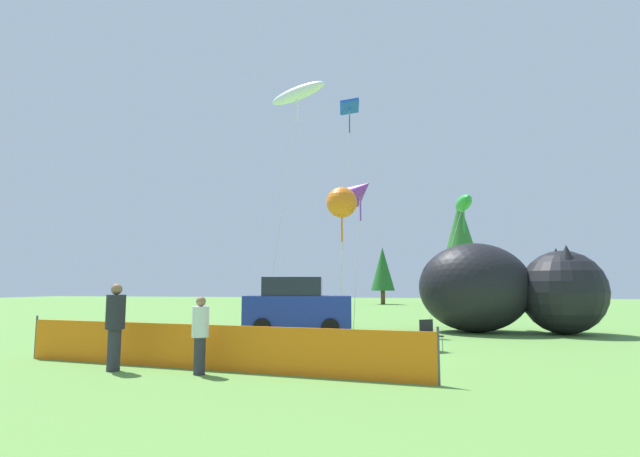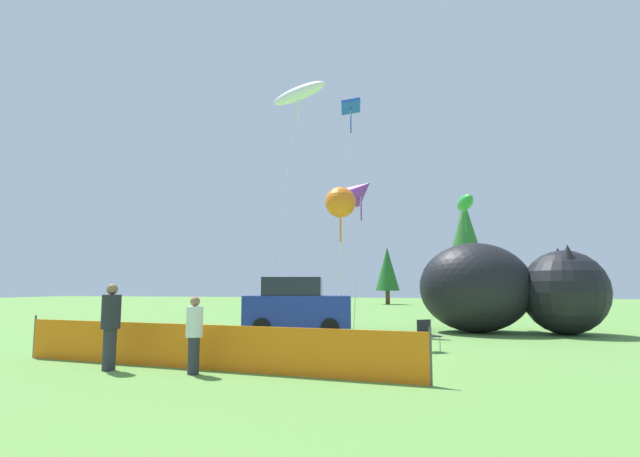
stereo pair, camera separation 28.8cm
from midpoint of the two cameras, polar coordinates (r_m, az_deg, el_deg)
name	(u,v)px [view 2 (the right image)]	position (r m, az deg, el deg)	size (l,w,h in m)	color
ground_plane	(331,348)	(14.68, 1.83, -13.55)	(120.00, 120.00, 0.00)	#609342
parked_car	(297,306)	(18.78, -2.23, -8.86)	(4.15, 2.38, 2.10)	navy
folding_chair	(427,333)	(14.30, 12.69, -11.56)	(0.67, 0.67, 0.85)	black
inflatable_cat	(505,291)	(20.44, 20.72, -6.68)	(6.91, 3.66, 3.44)	black
safety_fence	(200,347)	(11.31, -12.77, -13.06)	(9.79, 1.32, 1.05)	orange
spectator_in_blue_shirt	(194,332)	(10.70, -13.42, -11.38)	(0.34, 0.34, 1.57)	#2D2D38
spectator_in_black_shirt	(111,323)	(11.71, -22.15, -9.94)	(0.40, 0.40, 1.83)	#2D2D38
kite_green_fish	(465,203)	(22.77, 16.59, 2.79)	(2.15, 1.94, 5.83)	silver
kite_blue_box	(351,111)	(24.66, 3.85, 13.23)	(1.05, 1.61, 10.68)	silver
kite_white_ghost	(298,94)	(23.59, -2.12, 15.09)	(3.10, 2.96, 10.97)	silver
kite_purple_delta	(361,190)	(21.14, 5.10, 4.38)	(1.73, 2.22, 6.49)	silver
kite_orange_flower	(340,203)	(16.29, 2.84, 2.97)	(1.02, 3.34, 5.00)	silver
horizon_tree_east	(387,269)	(48.89, 7.86, -4.61)	(2.31, 2.31, 5.52)	brown
horizon_tree_west	(465,240)	(45.41, 16.43, -1.28)	(3.92, 3.92, 9.36)	brown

